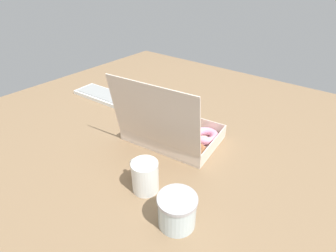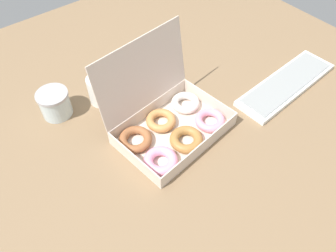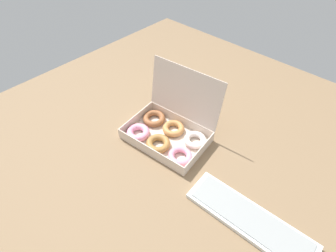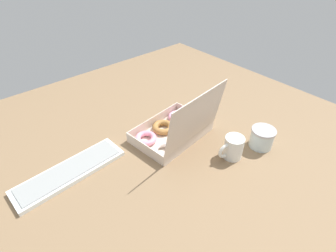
# 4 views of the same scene
# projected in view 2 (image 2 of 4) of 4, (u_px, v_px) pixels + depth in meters

# --- Properties ---
(ground_plane) EXTENTS (1.80, 1.80, 0.02)m
(ground_plane) POSITION_uv_depth(u_px,v_px,m) (176.00, 124.00, 1.09)
(ground_plane) COLOR #85684A
(donut_box) EXTENTS (0.37, 0.31, 0.28)m
(donut_box) POSITION_uv_depth(u_px,v_px,m) (170.00, 124.00, 1.03)
(donut_box) COLOR beige
(donut_box) RESTS_ON ground_plane
(keyboard) EXTENTS (0.44, 0.15, 0.02)m
(keyboard) POSITION_uv_depth(u_px,v_px,m) (286.00, 84.00, 1.18)
(keyboard) COLOR white
(keyboard) RESTS_ON ground_plane
(coffee_mug) EXTENTS (0.12, 0.08, 0.10)m
(coffee_mug) POSITION_uv_depth(u_px,v_px,m) (101.00, 89.00, 1.11)
(coffee_mug) COLOR white
(coffee_mug) RESTS_ON ground_plane
(glass_jar) EXTENTS (0.10, 0.10, 0.09)m
(glass_jar) POSITION_uv_depth(u_px,v_px,m) (55.00, 104.00, 1.07)
(glass_jar) COLOR silver
(glass_jar) RESTS_ON ground_plane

